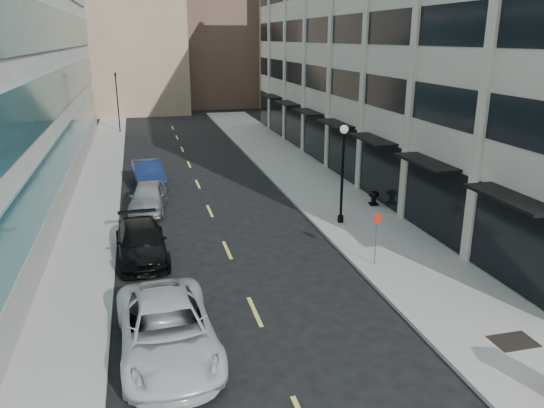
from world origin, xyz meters
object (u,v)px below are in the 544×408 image
lamppost (343,165)px  car_black_pickup (141,242)px  traffic_signal (115,77)px  urn_planter (374,196)px  car_white_van (167,330)px  car_silver_sedan (148,197)px  sign_post (377,230)px  car_blue_sedan (148,174)px

lamppost → car_black_pickup: bearing=-169.0°
traffic_signal → urn_planter: size_ratio=8.11×
traffic_signal → urn_planter: bearing=-63.4°
car_white_van → car_silver_sedan: (-0.15, 15.00, -0.05)m
traffic_signal → car_white_van: (2.30, -42.00, -4.85)m
urn_planter → sign_post: bearing=-114.2°
car_blue_sedan → lamppost: size_ratio=0.96×
sign_post → car_white_van: bearing=-138.2°
car_white_van → lamppost: lamppost is taller
car_white_van → car_black_pickup: size_ratio=1.18×
sign_post → car_silver_sedan: bearing=146.4°
car_black_pickup → lamppost: size_ratio=1.00×
car_silver_sedan → lamppost: (9.75, -5.00, 2.43)m
lamppost → urn_planter: lamppost is taller
car_blue_sedan → lamppost: lamppost is taller
traffic_signal → car_silver_sedan: (2.15, -27.00, -4.90)m
car_black_pickup → sign_post: 10.34m
car_silver_sedan → car_white_van: bearing=-81.8°
car_black_pickup → car_silver_sedan: (0.51, 7.00, 0.05)m
traffic_signal → sign_post: size_ratio=2.82×
lamppost → urn_planter: (2.95, 2.34, -2.57)m
car_white_van → lamppost: 14.06m
lamppost → car_white_van: bearing=-133.8°
car_black_pickup → car_blue_sedan: car_blue_sedan is taller
car_black_pickup → urn_planter: 13.90m
traffic_signal → car_black_pickup: bearing=-87.2°
car_silver_sedan → urn_planter: car_silver_sedan is taller
car_blue_sedan → sign_post: bearing=-65.2°
urn_planter → car_silver_sedan: bearing=168.2°
car_blue_sedan → sign_post: 18.21m
car_silver_sedan → sign_post: sign_post is taller
traffic_signal → car_blue_sedan: 22.38m
sign_post → urn_planter: sign_post is taller
traffic_signal → car_silver_sedan: 27.53m
car_blue_sedan → lamppost: (9.60, -10.28, 2.41)m
traffic_signal → car_silver_sedan: bearing=-85.4°
car_blue_sedan → urn_planter: bearing=-37.3°
urn_planter → traffic_signal: bearing=116.6°
traffic_signal → lamppost: bearing=-69.6°
car_black_pickup → sign_post: bearing=-22.9°
urn_planter → car_black_pickup: bearing=-161.8°
sign_post → urn_planter: 8.66m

